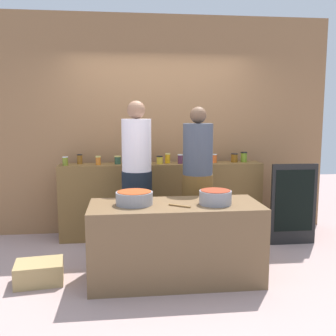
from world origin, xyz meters
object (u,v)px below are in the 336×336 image
(cooking_pot_left, at_px, (134,198))
(cooking_pot_center, at_px, (215,197))
(preserve_jar_4, at_px, (131,160))
(bread_crate, at_px, (39,272))
(preserve_jar_2, at_px, (98,160))
(preserve_jar_5, at_px, (146,159))
(preserve_jar_11, at_px, (244,157))
(preserve_jar_10, at_px, (234,158))
(preserve_jar_7, at_px, (168,158))
(chalkboard_sign, at_px, (294,204))
(wooden_spoon, at_px, (179,206))
(preserve_jar_9, at_px, (214,158))
(cook_with_tongs, at_px, (137,185))
(preserve_jar_1, at_px, (80,159))
(preserve_jar_6, at_px, (160,160))
(preserve_jar_3, at_px, (118,160))
(preserve_jar_8, at_px, (180,159))
(preserve_jar_0, at_px, (65,161))
(cook_in_cap, at_px, (197,189))

(cooking_pot_left, height_order, cooking_pot_center, cooking_pot_center)
(preserve_jar_4, bearing_deg, bread_crate, -125.51)
(preserve_jar_2, distance_m, preserve_jar_5, 0.64)
(preserve_jar_2, distance_m, preserve_jar_11, 1.97)
(preserve_jar_5, distance_m, preserve_jar_10, 1.20)
(preserve_jar_7, distance_m, chalkboard_sign, 1.73)
(preserve_jar_7, bearing_deg, cooking_pot_left, -109.25)
(wooden_spoon, bearing_deg, preserve_jar_7, 87.77)
(preserve_jar_7, distance_m, cooking_pot_left, 1.49)
(bread_crate, bearing_deg, preserve_jar_7, 43.10)
(preserve_jar_11, bearing_deg, preserve_jar_9, -179.12)
(bread_crate, bearing_deg, cooking_pot_center, -4.32)
(preserve_jar_7, bearing_deg, bread_crate, -136.90)
(bread_crate, height_order, chalkboard_sign, chalkboard_sign)
(preserve_jar_9, bearing_deg, cook_with_tongs, -151.11)
(preserve_jar_1, height_order, cooking_pot_center, preserve_jar_1)
(cooking_pot_left, xyz_separation_m, cook_with_tongs, (0.05, 0.80, -0.02))
(preserve_jar_10, relative_size, cook_with_tongs, 0.07)
(preserve_jar_1, bearing_deg, cook_with_tongs, -41.35)
(preserve_jar_6, bearing_deg, preserve_jar_11, 3.93)
(preserve_jar_11, height_order, wooden_spoon, preserve_jar_11)
(preserve_jar_2, bearing_deg, cooking_pot_center, -49.10)
(preserve_jar_11, bearing_deg, preserve_jar_3, -179.07)
(preserve_jar_1, relative_size, preserve_jar_6, 1.18)
(preserve_jar_4, distance_m, bread_crate, 1.89)
(preserve_jar_2, relative_size, preserve_jar_8, 0.92)
(preserve_jar_0, distance_m, preserve_jar_2, 0.42)
(chalkboard_sign, bearing_deg, preserve_jar_6, 164.85)
(preserve_jar_0, xyz_separation_m, preserve_jar_1, (0.17, 0.13, 0.01))
(cooking_pot_center, relative_size, cook_in_cap, 0.18)
(preserve_jar_4, distance_m, preserve_jar_5, 0.21)
(preserve_jar_5, relative_size, preserve_jar_7, 0.93)
(preserve_jar_4, height_order, cooking_pot_left, preserve_jar_4)
(preserve_jar_0, height_order, bread_crate, preserve_jar_0)
(preserve_jar_5, xyz_separation_m, cook_with_tongs, (-0.15, -0.63, -0.24))
(bread_crate, bearing_deg, preserve_jar_10, 29.71)
(preserve_jar_1, relative_size, cooking_pot_center, 0.40)
(preserve_jar_4, bearing_deg, preserve_jar_10, 0.50)
(preserve_jar_6, height_order, wooden_spoon, preserve_jar_6)
(preserve_jar_4, distance_m, preserve_jar_8, 0.65)
(wooden_spoon, bearing_deg, preserve_jar_6, 92.16)
(preserve_jar_0, distance_m, preserve_jar_10, 2.25)
(preserve_jar_4, height_order, preserve_jar_6, preserve_jar_6)
(preserve_jar_9, xyz_separation_m, chalkboard_sign, (0.92, -0.53, -0.54))
(preserve_jar_5, bearing_deg, wooden_spoon, -81.90)
(preserve_jar_9, bearing_deg, preserve_jar_11, 0.88)
(preserve_jar_1, distance_m, cooking_pot_center, 2.13)
(preserve_jar_3, distance_m, cooking_pot_left, 1.40)
(preserve_jar_1, xyz_separation_m, preserve_jar_11, (2.22, -0.05, 0.01))
(preserve_jar_9, height_order, preserve_jar_11, preserve_jar_11)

